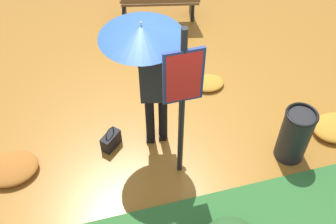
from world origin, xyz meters
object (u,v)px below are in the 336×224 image
at_px(park_bench, 159,4).
at_px(trash_bin, 295,135).
at_px(person_with_umbrella, 148,56).
at_px(handbag, 111,140).
at_px(info_sign_post, 183,94).

bearing_deg(park_bench, trash_bin, 105.99).
height_order(person_with_umbrella, handbag, person_with_umbrella).
distance_m(person_with_umbrella, info_sign_post, 0.64).
bearing_deg(info_sign_post, handbag, -37.36).
height_order(info_sign_post, handbag, info_sign_post).
bearing_deg(info_sign_post, park_bench, -99.34).
height_order(person_with_umbrella, trash_bin, person_with_umbrella).
xyz_separation_m(info_sign_post, handbag, (0.82, -0.62, -1.32)).
xyz_separation_m(person_with_umbrella, handbag, (0.57, -0.04, -1.42)).
relative_size(person_with_umbrella, handbag, 5.53).
relative_size(info_sign_post, handbag, 6.22).
xyz_separation_m(info_sign_post, park_bench, (-0.54, -3.28, -1.04)).
relative_size(park_bench, trash_bin, 1.70).
relative_size(info_sign_post, park_bench, 1.62).
height_order(person_with_umbrella, info_sign_post, info_sign_post).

